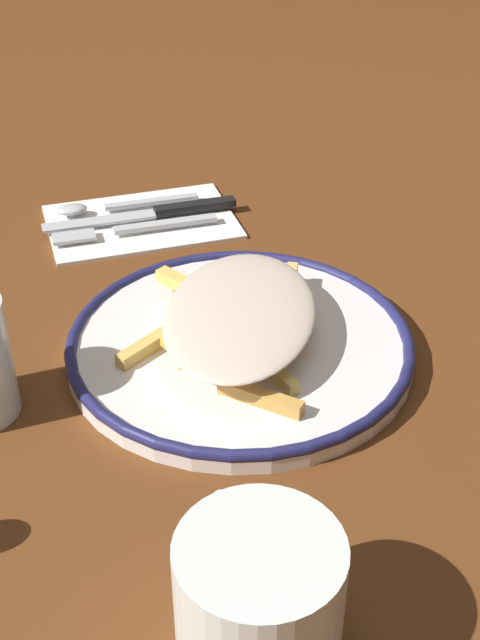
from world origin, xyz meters
TOP-DOWN VIEW (x-y plane):
  - ground_plane at (0.00, 0.00)m, footprint 2.60×2.60m
  - plate at (0.00, 0.00)m, footprint 0.29×0.29m
  - fries_heap at (-0.00, -0.00)m, footprint 0.23×0.21m
  - napkin at (0.26, 0.02)m, footprint 0.14×0.20m
  - fork at (0.23, 0.03)m, footprint 0.03×0.18m
  - knife at (0.26, 0.00)m, footprint 0.03×0.21m
  - spoon at (0.29, 0.05)m, footprint 0.03×0.15m
  - coffee_mug at (-0.27, 0.09)m, footprint 0.12×0.09m

SIDE VIEW (x-z plane):
  - ground_plane at x=0.00m, z-range 0.00..0.00m
  - napkin at x=0.26m, z-range 0.00..0.01m
  - plate at x=0.00m, z-range 0.00..0.02m
  - fork at x=0.23m, z-range 0.01..0.01m
  - knife at x=0.26m, z-range 0.01..0.02m
  - spoon at x=0.29m, z-range 0.01..0.02m
  - fries_heap at x=0.00m, z-range 0.02..0.05m
  - coffee_mug at x=-0.27m, z-range 0.00..0.08m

